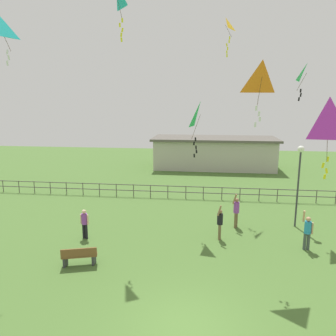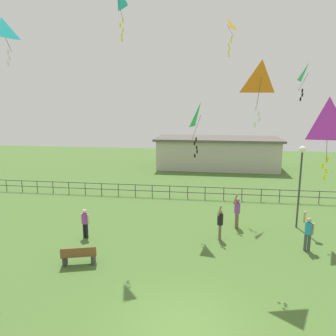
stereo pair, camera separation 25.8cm
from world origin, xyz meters
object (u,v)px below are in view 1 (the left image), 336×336
at_px(person_0, 236,210).
at_px(kite_3, 1,31).
at_px(person_4, 85,222).
at_px(kite_0, 328,120).
at_px(kite_5, 307,74).
at_px(lamppost, 299,169).
at_px(kite_6, 262,78).
at_px(kite_2, 226,27).
at_px(person_3, 307,231).
at_px(person_1, 220,222).
at_px(kite_1, 200,117).
at_px(park_bench, 79,256).

bearing_deg(person_0, kite_3, -156.15).
relative_size(person_4, kite_3, 0.82).
bearing_deg(kite_0, kite_5, 83.36).
xyz_separation_m(lamppost, kite_0, (-0.67, -5.62, 2.94)).
xyz_separation_m(kite_5, kite_6, (-2.98, -4.82, -0.56)).
height_order(kite_2, kite_6, kite_2).
bearing_deg(lamppost, person_3, -94.48).
xyz_separation_m(lamppost, person_1, (-4.33, -2.33, -2.40)).
xyz_separation_m(lamppost, person_4, (-11.24, -3.10, -2.45)).
height_order(person_0, kite_2, kite_2).
distance_m(person_1, person_3, 4.15).
bearing_deg(kite_3, kite_5, 20.81).
bearing_deg(kite_6, person_0, 95.17).
xyz_separation_m(person_3, kite_2, (-3.86, 7.28, 10.73)).
distance_m(person_0, kite_1, 5.64).
distance_m(person_3, kite_0, 5.92).
distance_m(person_1, kite_0, 7.27).
bearing_deg(lamppost, kite_2, 134.14).
distance_m(person_4, kite_5, 13.88).
xyz_separation_m(person_1, kite_1, (-1.15, 1.28, 5.27)).
height_order(kite_0, kite_6, kite_6).
height_order(lamppost, person_4, lamppost).
height_order(person_3, kite_3, kite_3).
relative_size(person_0, kite_1, 0.68).
distance_m(person_0, kite_5, 8.16).
height_order(lamppost, kite_0, kite_0).
height_order(person_3, kite_2, kite_2).
bearing_deg(kite_3, kite_0, -2.45).
xyz_separation_m(lamppost, kite_5, (-0.01, 0.08, 5.07)).
bearing_deg(kite_1, park_bench, -135.37).
relative_size(kite_1, kite_3, 1.54).
relative_size(lamppost, kite_3, 2.44).
bearing_deg(kite_3, person_0, 23.85).
relative_size(park_bench, person_4, 0.99).
height_order(park_bench, person_3, person_3).
distance_m(person_1, kite_3, 13.09).
relative_size(person_1, person_3, 0.97).
relative_size(person_1, person_4, 1.20).
height_order(person_0, person_1, person_0).
height_order(lamppost, person_0, lamppost).
xyz_separation_m(person_4, kite_1, (5.76, 2.06, 5.31)).
height_order(lamppost, kite_2, kite_2).
xyz_separation_m(kite_0, kite_1, (-4.80, 4.57, -0.08)).
distance_m(lamppost, kite_1, 6.27).
relative_size(person_4, kite_2, 0.65).
xyz_separation_m(person_1, kite_3, (-9.23, -2.74, 8.87)).
distance_m(person_1, kite_1, 5.54).
xyz_separation_m(park_bench, person_3, (10.16, 2.86, 0.51)).
xyz_separation_m(lamppost, park_bench, (-10.40, -5.91, -2.88)).
height_order(park_bench, person_1, person_1).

